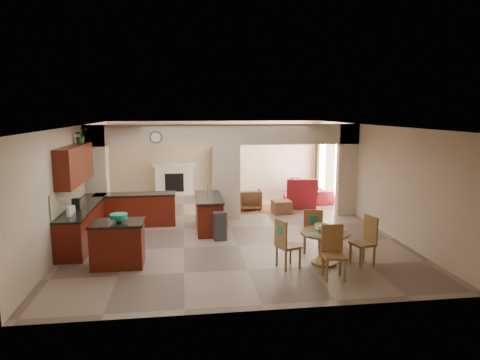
{
  "coord_description": "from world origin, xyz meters",
  "views": [
    {
      "loc": [
        -1.25,
        -11.38,
        3.2
      ],
      "look_at": [
        0.31,
        0.3,
        1.27
      ],
      "focal_mm": 32.0,
      "sensor_mm": 36.0,
      "label": 1
    }
  ],
  "objects": [
    {
      "name": "floor",
      "position": [
        0.0,
        0.0,
        0.0
      ],
      "size": [
        10.0,
        10.0,
        0.0
      ],
      "primitive_type": "plane",
      "color": "#85715C",
      "rests_on": "ground"
    },
    {
      "name": "window_a",
      "position": [
        3.97,
        2.3,
        1.2
      ],
      "size": [
        0.02,
        0.9,
        1.9
      ],
      "primitive_type": "cube",
      "color": "white",
      "rests_on": "wall_right"
    },
    {
      "name": "dining_table",
      "position": [
        1.64,
        -3.09,
        0.48
      ],
      "size": [
        1.03,
        1.03,
        0.7
      ],
      "color": "#985E34",
      "rests_on": "floor"
    },
    {
      "name": "chair_north",
      "position": [
        1.61,
        -2.35,
        0.55
      ],
      "size": [
        0.51,
        0.51,
        1.02
      ],
      "rotation": [
        0.0,
        0.0,
        2.89
      ],
      "color": "#985E34",
      "rests_on": "floor"
    },
    {
      "name": "wall_right",
      "position": [
        4.0,
        0.0,
        1.4
      ],
      "size": [
        0.0,
        10.0,
        10.0
      ],
      "primitive_type": "plane",
      "rotation": [
        1.57,
        0.0,
        -1.57
      ],
      "color": "tan",
      "rests_on": "floor"
    },
    {
      "name": "wall_clock",
      "position": [
        -2.0,
        0.85,
        2.45
      ],
      "size": [
        0.34,
        0.03,
        0.34
      ],
      "primitive_type": "cylinder",
      "rotation": [
        1.57,
        0.0,
        0.0
      ],
      "color": "#4C2919",
      "rests_on": "partition_header"
    },
    {
      "name": "shelving_unit",
      "position": [
        0.35,
        4.82,
        0.9
      ],
      "size": [
        1.0,
        0.32,
        1.8
      ],
      "primitive_type": "cube",
      "color": "#985E34",
      "rests_on": "floor"
    },
    {
      "name": "peninsula",
      "position": [
        -0.6,
        -0.11,
        0.46
      ],
      "size": [
        0.7,
        1.85,
        0.91
      ],
      "color": "#451308",
      "rests_on": "floor"
    },
    {
      "name": "armchair",
      "position": [
        0.87,
        2.08,
        0.34
      ],
      "size": [
        0.74,
        0.76,
        0.67
      ],
      "primitive_type": "imported",
      "rotation": [
        0.0,
        0.0,
        3.1
      ],
      "color": "maroon",
      "rests_on": "floor"
    },
    {
      "name": "chaise",
      "position": [
        2.56,
        2.17,
        0.2
      ],
      "size": [
        1.09,
        0.93,
        0.4
      ],
      "primitive_type": "cube",
      "rotation": [
        0.0,
        0.0,
        -0.13
      ],
      "color": "maroon",
      "rests_on": "floor"
    },
    {
      "name": "wall_back",
      "position": [
        0.0,
        5.0,
        1.4
      ],
      "size": [
        8.0,
        0.0,
        8.0
      ],
      "primitive_type": "plane",
      "rotation": [
        1.57,
        0.0,
        0.0
      ],
      "color": "tan",
      "rests_on": "floor"
    },
    {
      "name": "trash_can",
      "position": [
        -0.38,
        -1.09,
        0.33
      ],
      "size": [
        0.33,
        0.28,
        0.66
      ],
      "primitive_type": "cube",
      "rotation": [
        0.0,
        0.0,
        0.07
      ],
      "color": "#323235",
      "rests_on": "floor"
    },
    {
      "name": "partition_right_pier",
      "position": [
        3.7,
        1.0,
        1.4
      ],
      "size": [
        0.6,
        0.25,
        2.8
      ],
      "primitive_type": "cube",
      "color": "tan",
      "rests_on": "floor"
    },
    {
      "name": "sofa",
      "position": [
        3.3,
        3.43,
        0.34
      ],
      "size": [
        2.4,
        1.04,
        0.69
      ],
      "primitive_type": "imported",
      "rotation": [
        0.0,
        0.0,
        1.62
      ],
      "color": "maroon",
      "rests_on": "floor"
    },
    {
      "name": "drape_b_right",
      "position": [
        3.93,
        4.6,
        1.2
      ],
      "size": [
        0.1,
        0.28,
        2.3
      ],
      "primitive_type": "cube",
      "color": "#382016",
      "rests_on": "wall_right"
    },
    {
      "name": "plant",
      "position": [
        -3.82,
        -0.06,
        2.56
      ],
      "size": [
        0.44,
        0.41,
        0.38
      ],
      "primitive_type": "imported",
      "rotation": [
        0.0,
        0.0,
        0.42
      ],
      "color": "#204A13",
      "rests_on": "upper_cabinets"
    },
    {
      "name": "drape_a_left",
      "position": [
        3.93,
        1.7,
        1.2
      ],
      "size": [
        0.1,
        0.28,
        2.3
      ],
      "primitive_type": "cube",
      "color": "#382016",
      "rests_on": "wall_right"
    },
    {
      "name": "glazed_door",
      "position": [
        3.97,
        3.15,
        1.05
      ],
      "size": [
        0.02,
        0.7,
        2.1
      ],
      "primitive_type": "cube",
      "color": "white",
      "rests_on": "wall_right"
    },
    {
      "name": "upper_cabinets",
      "position": [
        -3.82,
        -0.8,
        1.92
      ],
      "size": [
        0.35,
        2.4,
        0.9
      ],
      "primitive_type": "cube",
      "color": "#451308",
      "rests_on": "wall_left"
    },
    {
      "name": "kitchen_island",
      "position": [
        -2.63,
        -2.61,
        0.47
      ],
      "size": [
        1.08,
        0.77,
        0.94
      ],
      "rotation": [
        0.0,
        0.0,
        -0.0
      ],
      "color": "#451308",
      "rests_on": "floor"
    },
    {
      "name": "fireplace",
      "position": [
        -1.6,
        4.83,
        0.61
      ],
      "size": [
        1.6,
        0.35,
        1.2
      ],
      "color": "#EFE9CF",
      "rests_on": "floor"
    },
    {
      "name": "window_b",
      "position": [
        3.97,
        4.0,
        1.2
      ],
      "size": [
        0.02,
        0.9,
        1.9
      ],
      "primitive_type": "cube",
      "color": "white",
      "rests_on": "wall_right"
    },
    {
      "name": "teal_bowl",
      "position": [
        -2.58,
        -2.62,
        1.02
      ],
      "size": [
        0.36,
        0.36,
        0.17
      ],
      "primitive_type": "cylinder",
      "color": "#12826A",
      "rests_on": "kitchen_island"
    },
    {
      "name": "wall_front",
      "position": [
        0.0,
        -5.0,
        1.4
      ],
      "size": [
        8.0,
        0.0,
        8.0
      ],
      "primitive_type": "plane",
      "rotation": [
        -1.57,
        0.0,
        0.0
      ],
      "color": "tan",
      "rests_on": "floor"
    },
    {
      "name": "fruit_bowl",
      "position": [
        1.6,
        -3.04,
        0.79
      ],
      "size": [
        0.32,
        0.32,
        0.17
      ],
      "primitive_type": "cylinder",
      "color": "#84B426",
      "rests_on": "dining_table"
    },
    {
      "name": "partition_center_pier",
      "position": [
        0.0,
        1.0,
        1.1
      ],
      "size": [
        0.8,
        0.25,
        2.2
      ],
      "primitive_type": "cube",
      "color": "tan",
      "rests_on": "floor"
    },
    {
      "name": "rug",
      "position": [
        1.2,
        2.1,
        0.01
      ],
      "size": [
        1.6,
        1.3,
        0.01
      ],
      "primitive_type": "cube",
      "color": "#9A5938",
      "rests_on": "floor"
    },
    {
      "name": "ceiling",
      "position": [
        0.0,
        0.0,
        2.8
      ],
      "size": [
        10.0,
        10.0,
        0.0
      ],
      "primitive_type": "plane",
      "rotation": [
        3.14,
        0.0,
        0.0
      ],
      "color": "white",
      "rests_on": "wall_back"
    },
    {
      "name": "kitchen_counter",
      "position": [
        -3.26,
        -0.25,
        0.46
      ],
      "size": [
        2.52,
        3.29,
        1.48
      ],
      "color": "#451308",
      "rests_on": "floor"
    },
    {
      "name": "ceiling_fan",
      "position": [
        1.5,
        3.0,
        2.56
      ],
      "size": [
        1.0,
        1.0,
        0.1
      ],
      "primitive_type": "cylinder",
      "color": "white",
      "rests_on": "ceiling"
    },
    {
      "name": "chair_south",
      "position": [
        1.58,
        -3.78,
        0.55
      ],
      "size": [
        0.46,
        0.46,
        1.02
      ],
      "rotation": [
        0.0,
        0.0,
        -0.1
      ],
      "color": "#985E34",
      "rests_on": "floor"
    },
    {
      "name": "partition_header",
      "position": [
        0.0,
        1.0,
        2.5
      ],
      "size": [
        8.0,
        0.25,
        0.6
      ],
      "primitive_type": "cube",
      "color": "tan",
      "rests_on": "partition_center_pier"
    },
    {
      "name": "chair_west",
      "position": [
        0.77,
        -3.2,
        0.55
      ],
      "size": [
        0.54,
        0.54,
        1.02
      ],
      "rotation": [
        0.0,
        0.0,
        1.91
      ],
      "color": "#985E34",
      "rests_on": "floor"
    },
    {
      "name": "partition_left_pier",
      "position": [
        -3.7,
        1.0,
        1.4
      ],
      "size": [
        0.6,
        0.25,
        2.8
      ],
      "primitive_type": "cube",
      "color": "tan",
      "rests_on": "floor"
    },
    {
      "name": "chair_east",
      "position": [
        2.51,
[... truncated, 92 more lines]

